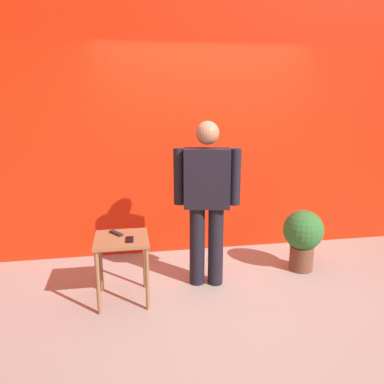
{
  "coord_description": "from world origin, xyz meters",
  "views": [
    {
      "loc": [
        -0.94,
        -3.19,
        1.89
      ],
      "look_at": [
        -0.28,
        0.55,
        0.94
      ],
      "focal_mm": 35.88,
      "sensor_mm": 36.0,
      "label": 1
    }
  ],
  "objects_px": {
    "side_table": "(122,249)",
    "cell_phone": "(130,239)",
    "tv_remote": "(116,233)",
    "standing_person": "(207,196)",
    "potted_plant": "(303,235)"
  },
  "relations": [
    {
      "from": "standing_person",
      "to": "side_table",
      "type": "relative_size",
      "value": 2.65
    },
    {
      "from": "standing_person",
      "to": "cell_phone",
      "type": "height_order",
      "value": "standing_person"
    },
    {
      "from": "standing_person",
      "to": "tv_remote",
      "type": "height_order",
      "value": "standing_person"
    },
    {
      "from": "side_table",
      "to": "cell_phone",
      "type": "distance_m",
      "value": 0.15
    },
    {
      "from": "standing_person",
      "to": "cell_phone",
      "type": "bearing_deg",
      "value": -160.66
    },
    {
      "from": "side_table",
      "to": "standing_person",
      "type": "bearing_deg",
      "value": 13.21
    },
    {
      "from": "tv_remote",
      "to": "potted_plant",
      "type": "relative_size",
      "value": 0.25
    },
    {
      "from": "side_table",
      "to": "potted_plant",
      "type": "bearing_deg",
      "value": 9.5
    },
    {
      "from": "tv_remote",
      "to": "standing_person",
      "type": "bearing_deg",
      "value": -28.54
    },
    {
      "from": "standing_person",
      "to": "potted_plant",
      "type": "bearing_deg",
      "value": 6.63
    },
    {
      "from": "side_table",
      "to": "potted_plant",
      "type": "relative_size",
      "value": 0.92
    },
    {
      "from": "side_table",
      "to": "cell_phone",
      "type": "height_order",
      "value": "cell_phone"
    },
    {
      "from": "cell_phone",
      "to": "potted_plant",
      "type": "xyz_separation_m",
      "value": [
        1.89,
        0.4,
        -0.23
      ]
    },
    {
      "from": "potted_plant",
      "to": "standing_person",
      "type": "bearing_deg",
      "value": -173.37
    },
    {
      "from": "tv_remote",
      "to": "side_table",
      "type": "bearing_deg",
      "value": -99.79
    }
  ]
}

